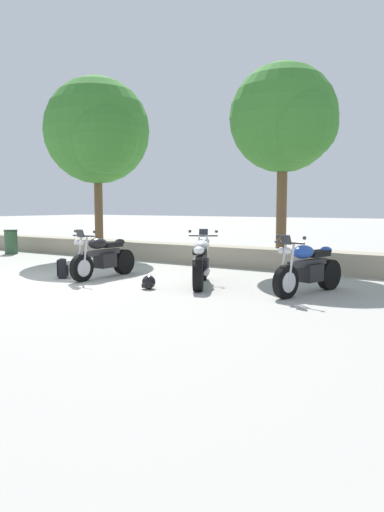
# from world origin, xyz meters

# --- Properties ---
(ground_plane) EXTENTS (120.00, 120.00, 0.00)m
(ground_plane) POSITION_xyz_m (0.00, 0.00, 0.00)
(ground_plane) COLOR #A3A099
(stone_wall) EXTENTS (36.00, 0.80, 0.55)m
(stone_wall) POSITION_xyz_m (0.00, 4.80, 0.28)
(stone_wall) COLOR gray
(stone_wall) RESTS_ON ground
(motorcycle_black_near_left) EXTENTS (0.67, 2.06, 1.18)m
(motorcycle_black_near_left) POSITION_xyz_m (0.56, 1.10, 0.49)
(motorcycle_black_near_left) COLOR black
(motorcycle_black_near_left) RESTS_ON ground
(motorcycle_white_centre) EXTENTS (1.14, 1.91, 1.18)m
(motorcycle_white_centre) POSITION_xyz_m (3.08, 1.45, 0.49)
(motorcycle_white_centre) COLOR black
(motorcycle_white_centre) RESTS_ON ground
(motorcycle_blue_far_right) EXTENTS (0.86, 2.03, 1.18)m
(motorcycle_blue_far_right) POSITION_xyz_m (5.35, 1.69, 0.49)
(motorcycle_blue_far_right) COLOR black
(motorcycle_blue_far_right) RESTS_ON ground
(rider_backpack) EXTENTS (0.35, 0.35, 0.47)m
(rider_backpack) POSITION_xyz_m (-0.21, 0.54, 0.24)
(rider_backpack) COLOR black
(rider_backpack) RESTS_ON ground
(rider_helmet) EXTENTS (0.28, 0.28, 0.28)m
(rider_helmet) POSITION_xyz_m (2.40, 0.47, 0.14)
(rider_helmet) COLOR black
(rider_helmet) RESTS_ON ground
(leafy_tree_far_left) EXTENTS (3.68, 3.51, 5.40)m
(leafy_tree_far_left) POSITION_xyz_m (-2.85, 4.64, 4.11)
(leafy_tree_far_left) COLOR brown
(leafy_tree_far_left) RESTS_ON stone_wall
(leafy_tree_mid_left) EXTENTS (3.02, 2.88, 4.92)m
(leafy_tree_mid_left) POSITION_xyz_m (3.57, 4.97, 3.96)
(leafy_tree_mid_left) COLOR brown
(leafy_tree_mid_left) RESTS_ON stone_wall
(trash_bin) EXTENTS (0.46, 0.46, 0.86)m
(trash_bin) POSITION_xyz_m (-6.10, 3.52, 0.43)
(trash_bin) COLOR #335638
(trash_bin) RESTS_ON ground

